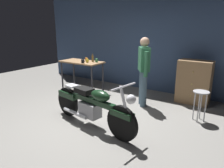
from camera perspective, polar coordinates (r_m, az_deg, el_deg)
name	(u,v)px	position (r m, az deg, el deg)	size (l,w,h in m)	color
ground_plane	(92,121)	(4.47, -5.59, -10.01)	(12.00, 12.00, 0.00)	gray
back_wall	(150,39)	(6.44, 10.36, 12.06)	(8.00, 0.12, 3.10)	#384C70
workbench	(82,65)	(6.35, -8.25, 5.16)	(1.30, 0.64, 0.90)	#99724C
motorcycle	(92,105)	(4.06, -5.50, -5.78)	(2.17, 0.67, 1.00)	black
person_standing	(144,69)	(5.08, 8.62, 4.10)	(0.40, 0.47, 1.67)	#476073
shop_stool	(201,98)	(4.66, 23.01, -3.53)	(0.32, 0.32, 0.64)	#B2B2B7
wooden_dresser	(194,82)	(5.67, 21.44, 0.49)	(0.80, 0.47, 1.10)	#99724C
mug_orange_travel	(86,59)	(6.43, -6.98, 6.76)	(0.10, 0.07, 0.09)	orange
mug_yellow_tall	(87,61)	(6.09, -6.80, 6.32)	(0.11, 0.07, 0.10)	yellow
mug_green_speckled	(97,60)	(6.11, -4.25, 6.44)	(0.11, 0.08, 0.10)	#3D7F4C
mug_black_matte	(83,61)	(6.00, -7.98, 6.17)	(0.12, 0.09, 0.11)	black
bottle	(93,58)	(6.20, -5.28, 6.97)	(0.06, 0.06, 0.24)	olive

